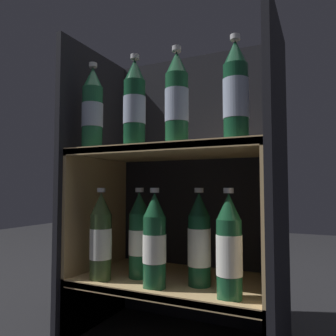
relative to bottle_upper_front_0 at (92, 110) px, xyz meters
name	(u,v)px	position (x,y,z in m)	size (l,w,h in m)	color
fridge_back_wall	(195,186)	(0.24, 0.32, -0.25)	(0.67, 0.02, 1.01)	black
fridge_side_left	(95,185)	(-0.08, 0.13, -0.25)	(0.02, 0.40, 1.01)	black
fridge_side_right	(278,185)	(0.57, 0.13, -0.25)	(0.02, 0.40, 1.01)	black
shelf_lower	(174,290)	(0.24, 0.11, -0.59)	(0.63, 0.36, 0.21)	tan
shelf_upper	(174,203)	(0.24, 0.12, -0.31)	(0.63, 0.36, 0.62)	tan
bottle_upper_front_0	(92,110)	(0.00, 0.00, 0.00)	(0.07, 0.07, 0.29)	#1E5638
bottle_upper_front_1	(134,105)	(0.16, 0.00, 0.00)	(0.07, 0.07, 0.29)	#144228
bottle_upper_front_2	(177,100)	(0.31, 0.00, 0.00)	(0.07, 0.07, 0.29)	#194C2D
bottle_upper_front_3	(236,93)	(0.48, 0.00, 0.00)	(0.07, 0.07, 0.29)	#144228
bottle_lower_front_0	(101,238)	(0.04, 0.00, -0.42)	(0.07, 0.07, 0.29)	#384C28
bottle_lower_front_1	(154,242)	(0.23, 0.00, -0.42)	(0.07, 0.07, 0.29)	#194C2D
bottle_lower_front_2	(229,249)	(0.46, 0.00, -0.42)	(0.07, 0.07, 0.29)	#194C2D
bottle_lower_back_0	(139,237)	(0.14, 0.08, -0.42)	(0.07, 0.07, 0.29)	#194C2D
bottle_lower_back_1	(199,241)	(0.35, 0.08, -0.42)	(0.07, 0.07, 0.29)	#144228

